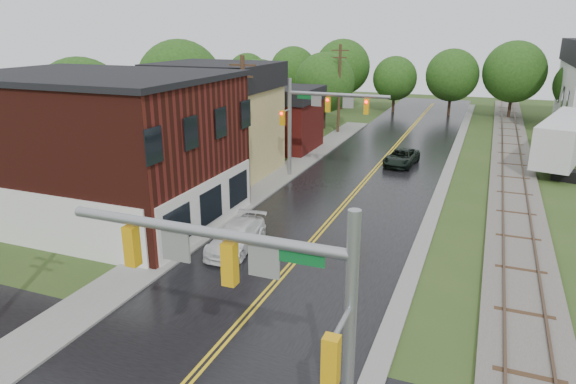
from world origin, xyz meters
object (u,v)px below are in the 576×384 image
Objects in this scene: tree_left_a at (83,107)px; tree_left_e at (326,84)px; pickup_white at (236,237)px; traffic_signal_far at (318,111)px; semi_trailer at (565,137)px; brick_building at (99,148)px; utility_pole_b at (244,124)px; tree_left_c at (260,91)px; suv_dark at (401,158)px; traffic_signal_near at (260,290)px; utility_pole_c at (339,88)px; tree_left_b at (181,85)px.

tree_left_e is (11.00, 24.00, -0.30)m from tree_left_a.
pickup_white is at bearing -26.53° from tree_left_a.
traffic_signal_far is 20.40m from semi_trailer.
semi_trailer is at bearing 41.06° from brick_building.
brick_building is at bearing -138.94° from semi_trailer.
brick_building is 1.59× the size of utility_pole_b.
utility_pole_b is 1.18× the size of tree_left_c.
suv_dark is at bearing -158.94° from semi_trailer.
semi_trailer is at bearing 51.78° from pickup_white.
traffic_signal_near reaches higher than pickup_white.
brick_building is at bearing 140.83° from traffic_signal_near.
pickup_white is (5.65, -32.31, -4.14)m from tree_left_e.
semi_trailer reaches higher than suv_dark.
utility_pole_c is at bearing 93.40° from pickup_white.
brick_building is 34.71m from semi_trailer.
utility_pole_c is at bearing 133.00° from suv_dark.
tree_left_b is at bearing 78.69° from tree_left_a.
tree_left_c is at bearing 128.82° from traffic_signal_far.
tree_left_e is (-2.05, 1.90, 0.09)m from utility_pole_c.
tree_left_b is (-5.36, 16.90, 1.57)m from brick_building.
tree_left_e is at bearing 105.68° from traffic_signal_near.
tree_left_a is at bearing -120.55° from utility_pole_c.
brick_building reaches higher than pickup_white.
traffic_signal_near is 0.85× the size of tree_left_a.
traffic_signal_near is 36.73m from tree_left_b.
traffic_signal_far is at bearing -51.18° from tree_left_c.
suv_dark is at bearing 52.80° from utility_pole_b.
utility_pole_b is at bearing -90.00° from utility_pole_c.
traffic_signal_near reaches higher than suv_dark.
semi_trailer is at bearing 26.10° from suv_dark.
traffic_signal_near is at bearing -62.81° from utility_pole_b.
utility_pole_c is (5.68, 29.00, 0.57)m from brick_building.
brick_building is at bearing -122.89° from suv_dark.
tree_left_b reaches higher than utility_pole_c.
utility_pole_c reaches higher than traffic_signal_far.
traffic_signal_far reaches higher than suv_dark.
traffic_signal_far reaches higher than pickup_white.
utility_pole_b reaches higher than pickup_white.
traffic_signal_near is 41.67m from tree_left_c.
tree_left_b is 20.20m from suv_dark.
utility_pole_c is 25.67m from tree_left_a.
utility_pole_b is (-10.27, 20.00, -0.25)m from traffic_signal_near.
traffic_signal_near is 0.82× the size of utility_pole_c.
pickup_white is at bearing -98.92° from suv_dark.
utility_pole_b is at bearing 109.82° from pickup_white.
suv_dark is at bearing -50.49° from tree_left_e.
brick_building is 3.10× the size of suv_dark.
brick_building is 1.87× the size of tree_left_c.
utility_pole_b is 1.95× the size of suv_dark.
tree_left_e reaches higher than tree_left_c.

